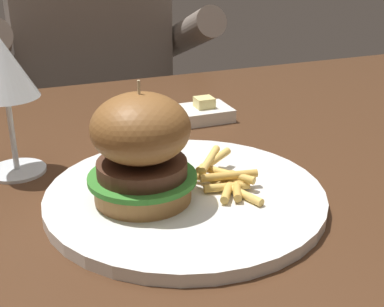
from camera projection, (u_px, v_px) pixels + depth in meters
The scene contains 7 objects.
dining_table at pixel (212, 206), 0.79m from camera, with size 1.25×0.77×0.74m.
main_plate at pixel (185, 197), 0.59m from camera, with size 0.31×0.31×0.01m, color white.
burger_sandwich at pixel (141, 148), 0.55m from camera, with size 0.12×0.12×0.13m.
fries_pile at pixel (224, 177), 0.60m from camera, with size 0.07×0.12×0.03m.
wine_glass at pixel (4, 73), 0.62m from camera, with size 0.08×0.08×0.17m.
butter_dish at pixel (204, 112), 0.85m from camera, with size 0.08×0.07×0.04m.
diner_person at pixel (95, 121), 1.37m from camera, with size 0.51×0.36×1.18m.
Camera 1 is at (-0.28, -0.63, 1.02)m, focal length 50.00 mm.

